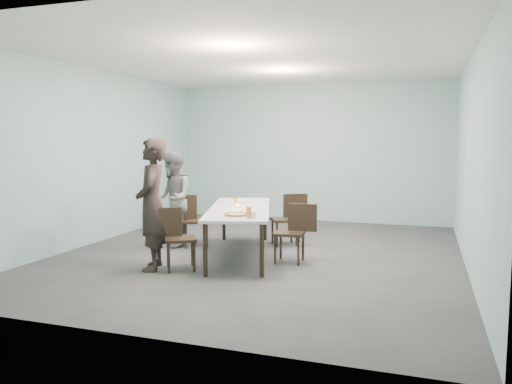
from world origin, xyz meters
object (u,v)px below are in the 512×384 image
(diner_far, at_px, (172,199))
(side_plate, at_px, (245,212))
(chair_near_left, at_px, (175,234))
(pizza, at_px, (236,215))
(water_tumbler, at_px, (254,215))
(table, at_px, (240,211))
(chair_far_right, at_px, (289,215))
(diner_near, at_px, (152,204))
(beer_glass, at_px, (249,212))
(chair_far_left, at_px, (191,217))
(amber_tumbler, at_px, (236,200))
(tealight, at_px, (238,207))
(chair_near_right, at_px, (295,229))

(diner_far, bearing_deg, side_plate, 34.08)
(chair_near_left, relative_size, pizza, 2.56)
(diner_far, xyz_separation_m, water_tumbler, (1.85, -1.20, -0.01))
(table, relative_size, water_tumbler, 30.54)
(chair_far_right, height_order, side_plate, chair_far_right)
(diner_near, height_order, beer_glass, diner_near)
(chair_far_left, distance_m, chair_far_right, 1.66)
(amber_tumbler, bearing_deg, side_plate, -62.40)
(chair_far_left, height_order, tealight, chair_far_left)
(chair_far_left, xyz_separation_m, chair_near_right, (1.92, -0.52, 0.00))
(table, height_order, chair_near_left, chair_near_left)
(table, relative_size, pizza, 8.08)
(table, bearing_deg, diner_far, 168.78)
(diner_far, xyz_separation_m, pizza, (1.55, -1.08, -0.03))
(side_plate, bearing_deg, water_tumbler, -58.31)
(table, relative_size, diner_near, 1.52)
(beer_glass, relative_size, amber_tumbler, 1.88)
(amber_tumbler, bearing_deg, chair_near_left, -99.08)
(chair_near_right, xyz_separation_m, chair_far_right, (-0.41, 1.20, 0.00))
(pizza, bearing_deg, diner_near, -163.68)
(table, xyz_separation_m, beer_glass, (0.48, -0.93, 0.13))
(diner_far, relative_size, amber_tumbler, 20.01)
(amber_tumbler, bearing_deg, chair_far_right, 31.54)
(chair_far_right, distance_m, side_plate, 1.54)
(beer_glass, bearing_deg, side_plate, 115.59)
(chair_near_right, bearing_deg, diner_far, -13.07)
(pizza, bearing_deg, chair_near_right, 44.67)
(chair_near_right, xyz_separation_m, tealight, (-0.92, 0.09, 0.27))
(pizza, xyz_separation_m, tealight, (-0.26, 0.75, 0.00))
(chair_far_right, distance_m, diner_far, 1.99)
(table, height_order, amber_tumbler, amber_tumbler)
(chair_far_right, distance_m, water_tumbler, 2.00)
(diner_near, bearing_deg, chair_near_left, 76.02)
(tealight, bearing_deg, amber_tumbler, 113.61)
(diner_far, distance_m, side_plate, 1.71)
(chair_far_left, bearing_deg, chair_near_left, -100.73)
(chair_far_left, xyz_separation_m, beer_glass, (1.48, -1.28, 0.32))
(table, height_order, side_plate, side_plate)
(pizza, relative_size, amber_tumbler, 4.25)
(table, distance_m, diner_far, 1.32)
(water_tumbler, bearing_deg, chair_near_right, 64.73)
(chair_near_left, xyz_separation_m, diner_near, (-0.31, -0.05, 0.41))
(diner_far, bearing_deg, table, 47.77)
(table, xyz_separation_m, diner_far, (-1.29, 0.26, 0.11))
(tealight, bearing_deg, beer_glass, -60.69)
(chair_far_left, xyz_separation_m, diner_far, (-0.29, -0.10, 0.30))
(pizza, height_order, side_plate, pizza)
(side_plate, relative_size, tealight, 3.21)
(diner_far, distance_m, beer_glass, 2.13)
(chair_far_right, relative_size, beer_glass, 5.80)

